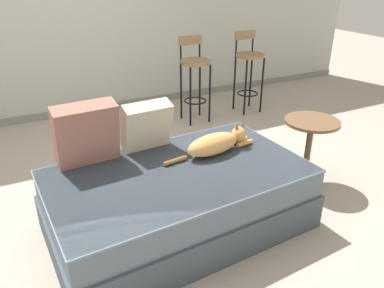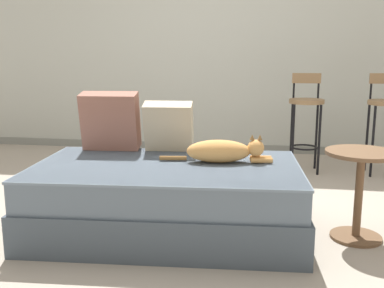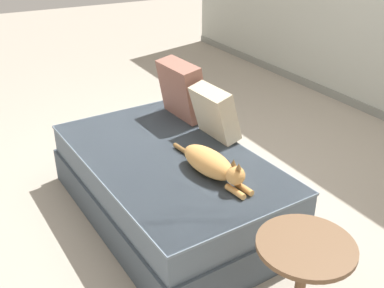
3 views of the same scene
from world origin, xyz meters
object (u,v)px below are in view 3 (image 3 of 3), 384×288
(cat, at_px, (211,164))
(side_table, at_px, (301,278))
(throw_pillow_middle, at_px, (215,113))
(throw_pillow_corner, at_px, (182,90))
(couch, at_px, (168,184))

(cat, bearing_deg, side_table, -2.74)
(cat, bearing_deg, throw_pillow_middle, 146.00)
(throw_pillow_middle, bearing_deg, cat, -34.00)
(throw_pillow_middle, relative_size, cat, 0.50)
(side_table, bearing_deg, throw_pillow_corner, 170.09)
(throw_pillow_middle, bearing_deg, throw_pillow_corner, -176.40)
(throw_pillow_middle, distance_m, cat, 0.52)
(couch, height_order, side_table, side_table)
(throw_pillow_corner, bearing_deg, throw_pillow_middle, 3.60)
(couch, distance_m, throw_pillow_middle, 0.58)
(throw_pillow_corner, distance_m, side_table, 1.77)
(throw_pillow_middle, bearing_deg, side_table, -14.29)
(throw_pillow_corner, distance_m, cat, 0.90)
(throw_pillow_corner, xyz_separation_m, side_table, (1.71, -0.30, -0.30))
(couch, xyz_separation_m, side_table, (1.21, 0.08, 0.14))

